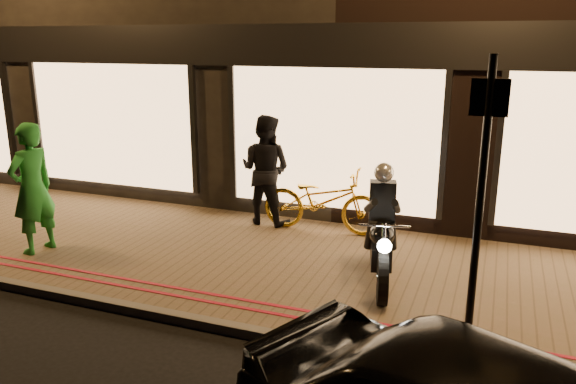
# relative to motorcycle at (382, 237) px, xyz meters

# --- Properties ---
(ground) EXTENTS (90.00, 90.00, 0.00)m
(ground) POSITION_rel_motorcycle_xyz_m (-1.33, -1.84, -0.73)
(ground) COLOR black
(ground) RESTS_ON ground
(sidewalk) EXTENTS (50.00, 4.00, 0.12)m
(sidewalk) POSITION_rel_motorcycle_xyz_m (-1.33, 0.16, -0.67)
(sidewalk) COLOR brown
(sidewalk) RESTS_ON ground
(kerb_stone) EXTENTS (50.00, 0.14, 0.12)m
(kerb_stone) POSITION_rel_motorcycle_xyz_m (-1.33, -1.79, -0.67)
(kerb_stone) COLOR #59544C
(kerb_stone) RESTS_ON ground
(red_kerb_lines) EXTENTS (50.00, 0.26, 0.01)m
(red_kerb_lines) POSITION_rel_motorcycle_xyz_m (-1.33, -1.29, -0.61)
(red_kerb_lines) COLOR maroon
(red_kerb_lines) RESTS_ON sidewalk
(motorcycle) EXTENTS (0.72, 1.91, 1.59)m
(motorcycle) POSITION_rel_motorcycle_xyz_m (0.00, 0.00, 0.00)
(motorcycle) COLOR black
(motorcycle) RESTS_ON sidewalk
(sign_post) EXTENTS (0.35, 0.08, 3.00)m
(sign_post) POSITION_rel_motorcycle_xyz_m (1.21, -1.35, 1.06)
(sign_post) COLOR black
(sign_post) RESTS_ON sidewalk
(bicycle_gold) EXTENTS (2.08, 0.80, 1.08)m
(bicycle_gold) POSITION_rel_motorcycle_xyz_m (-1.33, 1.65, -0.08)
(bicycle_gold) COLOR gold
(bicycle_gold) RESTS_ON sidewalk
(person_green) EXTENTS (0.57, 0.78, 1.97)m
(person_green) POSITION_rel_motorcycle_xyz_m (-5.09, -0.78, 0.37)
(person_green) COLOR #22802C
(person_green) RESTS_ON sidewalk
(person_dark) EXTENTS (0.98, 0.80, 1.90)m
(person_dark) POSITION_rel_motorcycle_xyz_m (-2.40, 1.74, 0.34)
(person_dark) COLOR black
(person_dark) RESTS_ON sidewalk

